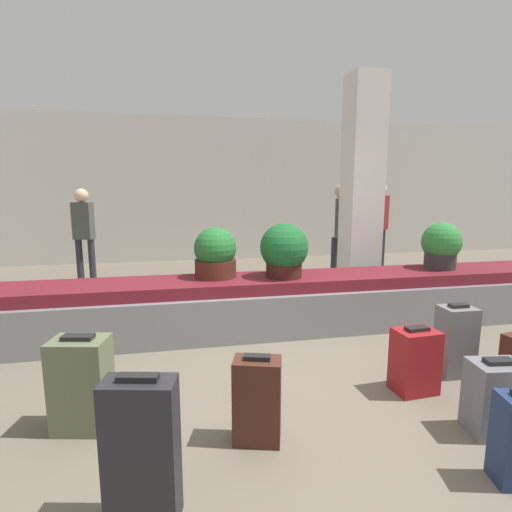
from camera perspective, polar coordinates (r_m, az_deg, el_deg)
ground_plane at (r=3.49m, az=4.92°, el=-18.43°), size 18.00×18.00×0.00m
back_wall at (r=9.26m, az=-6.01°, el=9.38°), size 18.00×0.06×3.20m
carousel at (r=4.67m, az=-0.00°, el=-6.99°), size 8.05×0.86×0.63m
pillar at (r=5.99m, az=14.86°, el=8.96°), size 0.48×0.48×3.20m
suitcase_0 at (r=3.27m, az=31.01°, el=-16.98°), size 0.37×0.30×0.53m
suitcase_1 at (r=3.58m, az=21.74°, el=-13.72°), size 0.35×0.27×0.55m
suitcase_3 at (r=2.75m, az=0.17°, el=-19.90°), size 0.35×0.27×0.60m
suitcase_4 at (r=3.09m, az=-23.65°, el=-16.41°), size 0.41×0.33×0.68m
suitcase_5 at (r=2.23m, az=-16.01°, el=-25.29°), size 0.38×0.25×0.78m
suitcase_8 at (r=4.01m, az=26.61°, el=-10.78°), size 0.30×0.24×0.65m
potted_plant_0 at (r=4.59m, az=-5.83°, el=0.30°), size 0.48×0.48×0.58m
potted_plant_1 at (r=4.57m, az=4.04°, el=0.75°), size 0.55×0.55×0.62m
potted_plant_2 at (r=5.58m, az=24.94°, el=1.36°), size 0.49×0.49×0.59m
traveler_0 at (r=6.86m, az=12.02°, el=4.32°), size 0.31×0.37×1.71m
traveler_1 at (r=8.29m, az=17.16°, el=5.17°), size 0.31×0.37×1.74m
traveler_2 at (r=7.37m, az=-23.41°, el=3.67°), size 0.36×0.27×1.63m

